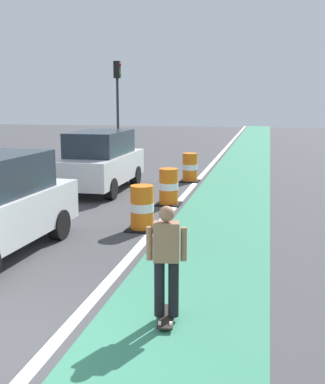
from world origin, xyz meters
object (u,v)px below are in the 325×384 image
Objects in this scene: traffic_barrel_back at (190,168)px; traffic_light_corner at (118,91)px; pedestrian_waiting at (20,172)px; skateboarder_on_lane at (167,260)px; traffic_barrel_front at (142,208)px; traffic_barrel_mid at (169,187)px; parked_suv_second at (101,161)px; pedestrian_crossing at (116,143)px.

traffic_light_corner reaches higher than traffic_barrel_back.
skateboarder_on_lane is at bearing -50.39° from pedestrian_waiting.
traffic_barrel_front is 7.18m from traffic_barrel_back.
traffic_barrel_front and traffic_barrel_mid have the same top height.
traffic_barrel_back is at bearing -55.97° from traffic_light_corner.
pedestrian_waiting reaches higher than traffic_barrel_mid.
parked_suv_second is at bearing -138.01° from traffic_barrel_back.
traffic_barrel_back is 9.82m from traffic_light_corner.
traffic_barrel_mid is (0.06, 2.95, 0.00)m from traffic_barrel_front.
traffic_barrel_back is 0.68× the size of pedestrian_waiting.
pedestrian_crossing is (-6.29, 17.76, -0.05)m from skateboarder_on_lane.
parked_suv_second is 10.79m from traffic_light_corner.
skateboarder_on_lane is 1.55× the size of traffic_barrel_mid.
parked_suv_second is at bearing -76.23° from pedestrian_crossing.
traffic_light_corner reaches higher than parked_suv_second.
traffic_barrel_back is (0.03, 7.18, 0.00)m from traffic_barrel_front.
skateboarder_on_lane is 12.04m from traffic_barrel_back.
pedestrian_crossing reaches higher than traffic_barrel_back.
traffic_light_corner reaches higher than traffic_barrel_front.
pedestrian_crossing is at bearing 129.11° from traffic_barrel_back.
traffic_barrel_mid is at bearing -64.65° from pedestrian_crossing.
traffic_barrel_front is at bearing -31.09° from pedestrian_waiting.
pedestrian_crossing is (0.49, -1.92, -2.64)m from traffic_light_corner.
pedestrian_crossing is (-4.77, 10.07, 0.33)m from traffic_barrel_mid.
traffic_barrel_mid is 0.68× the size of pedestrian_crossing.
traffic_barrel_mid is at bearing -89.64° from traffic_barrel_back.
parked_suv_second reaches higher than traffic_barrel_mid.
pedestrian_waiting is at bearing -136.27° from parked_suv_second.
pedestrian_crossing is (-2.03, 8.27, -0.17)m from parked_suv_second.
traffic_light_corner reaches higher than pedestrian_waiting.
traffic_barrel_mid is at bearing 101.20° from skateboarder_on_lane.
parked_suv_second is at bearing 146.84° from traffic_barrel_mid.
parked_suv_second is at bearing 119.50° from traffic_barrel_front.
skateboarder_on_lane is at bearing -82.59° from traffic_barrel_back.
traffic_barrel_front is at bearing -90.25° from traffic_barrel_back.
parked_suv_second reaches higher than traffic_barrel_front.
skateboarder_on_lane is 1.05× the size of pedestrian_crossing.
parked_suv_second is 0.91× the size of traffic_light_corner.
skateboarder_on_lane is at bearing -71.56° from traffic_barrel_front.
traffic_barrel_mid is at bearing -33.16° from parked_suv_second.
traffic_light_corner is (-5.24, 7.75, 2.97)m from traffic_barrel_back.
parked_suv_second is 2.78m from pedestrian_waiting.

